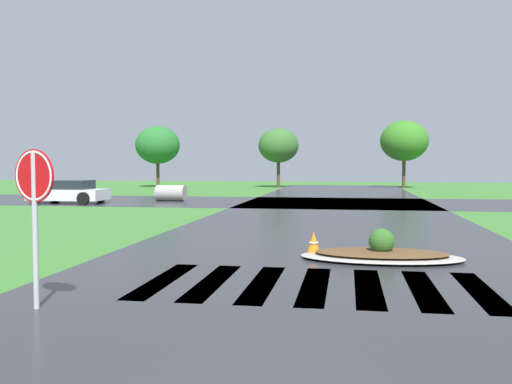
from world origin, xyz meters
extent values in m
cube|color=#2B2B30|center=(0.00, 10.00, 0.00)|extent=(9.85, 80.00, 0.01)
cube|color=#2B2B30|center=(0.00, 25.88, 0.00)|extent=(90.00, 8.86, 0.01)
cube|color=white|center=(-2.70, 5.61, 0.00)|extent=(0.45, 3.11, 0.01)
cube|color=white|center=(-1.80, 5.61, 0.00)|extent=(0.45, 3.11, 0.01)
cube|color=white|center=(-0.90, 5.61, 0.00)|extent=(0.45, 3.11, 0.01)
cube|color=white|center=(0.00, 5.61, 0.00)|extent=(0.45, 3.11, 0.01)
cube|color=white|center=(0.90, 5.61, 0.00)|extent=(0.45, 3.11, 0.01)
cube|color=white|center=(1.80, 5.61, 0.00)|extent=(0.45, 3.11, 0.01)
cube|color=white|center=(2.70, 5.61, 0.00)|extent=(0.45, 3.11, 0.01)
cylinder|color=#B2B5BA|center=(-3.86, 3.42, 1.12)|extent=(0.08, 0.08, 2.24)
cylinder|color=red|center=(-3.86, 3.42, 1.91)|extent=(0.73, 0.26, 0.76)
torus|color=white|center=(-3.86, 3.42, 1.91)|extent=(0.71, 0.27, 0.73)
ellipsoid|color=#9E9B93|center=(1.28, 8.44, 0.06)|extent=(3.50, 1.82, 0.12)
ellipsoid|color=brown|center=(1.28, 8.44, 0.15)|extent=(2.87, 1.49, 0.10)
sphere|color=#2D6023|center=(1.28, 8.44, 0.40)|extent=(0.56, 0.56, 0.56)
cube|color=silver|center=(-13.95, 23.50, 0.45)|extent=(3.95, 1.90, 0.57)
cube|color=#1E232B|center=(-13.73, 23.49, 0.97)|extent=(1.89, 1.65, 0.47)
cylinder|color=black|center=(-15.30, 22.56, 0.32)|extent=(0.64, 0.23, 0.64)
cylinder|color=black|center=(-15.27, 24.47, 0.32)|extent=(0.64, 0.23, 0.64)
cylinder|color=black|center=(-12.63, 22.52, 0.32)|extent=(0.64, 0.23, 0.64)
cylinder|color=black|center=(-12.60, 24.43, 0.32)|extent=(0.64, 0.23, 0.64)
cylinder|color=#9E9B93|center=(-9.15, 25.98, 0.44)|extent=(1.66, 0.96, 0.88)
cone|color=orange|center=(-0.20, 8.68, 0.28)|extent=(0.35, 0.35, 0.55)
torus|color=white|center=(-0.20, 8.68, 0.30)|extent=(0.22, 0.22, 0.04)
cube|color=orange|center=(-0.20, 8.68, 0.01)|extent=(0.36, 0.36, 0.03)
cylinder|color=#4C3823|center=(-15.88, 43.10, 1.17)|extent=(0.28, 0.28, 2.33)
ellipsoid|color=#25682A|center=(-15.88, 43.10, 3.68)|extent=(3.86, 3.86, 3.28)
cylinder|color=#4C3823|center=(-5.37, 44.09, 1.20)|extent=(0.28, 0.28, 2.41)
ellipsoid|color=#34632A|center=(-5.37, 44.09, 3.62)|extent=(3.46, 3.46, 2.94)
cylinder|color=#4C3823|center=(5.18, 44.50, 1.29)|extent=(0.28, 0.28, 2.58)
ellipsoid|color=#337422|center=(5.18, 44.50, 3.97)|extent=(3.97, 3.97, 3.37)
camera|label=1|loc=(0.55, -3.92, 2.09)|focal=39.36mm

